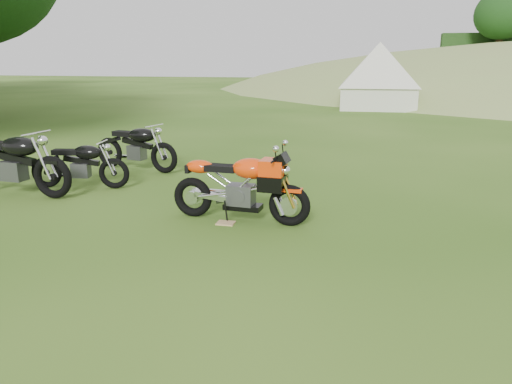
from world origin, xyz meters
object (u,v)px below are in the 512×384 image
(plywood_board, at_px, (226,223))
(vintage_moto_d, at_px, (136,146))
(vintage_moto_a, at_px, (11,161))
(sport_motorcycle, at_px, (240,181))
(vintage_moto_c, at_px, (79,163))
(tent_left, at_px, (378,77))

(plywood_board, height_order, vintage_moto_d, vintage_moto_d)
(vintage_moto_a, bearing_deg, vintage_moto_d, 67.85)
(sport_motorcycle, height_order, vintage_moto_c, sport_motorcycle)
(sport_motorcycle, relative_size, vintage_moto_a, 0.87)
(sport_motorcycle, bearing_deg, vintage_moto_a, 177.19)
(vintage_moto_c, relative_size, vintage_moto_d, 0.88)
(vintage_moto_c, bearing_deg, plywood_board, -32.87)
(tent_left, bearing_deg, plywood_board, -98.66)
(sport_motorcycle, height_order, tent_left, tent_left)
(vintage_moto_c, bearing_deg, vintage_moto_a, -150.24)
(plywood_board, distance_m, tent_left, 17.92)
(vintage_moto_c, bearing_deg, vintage_moto_d, 70.81)
(plywood_board, bearing_deg, vintage_moto_a, 170.86)
(plywood_board, bearing_deg, tent_left, 84.11)
(vintage_moto_d, distance_m, tent_left, 15.62)
(sport_motorcycle, height_order, plywood_board, sport_motorcycle)
(vintage_moto_d, bearing_deg, vintage_moto_c, -87.09)
(vintage_moto_c, height_order, tent_left, tent_left)
(sport_motorcycle, bearing_deg, vintage_moto_c, 164.26)
(vintage_moto_a, relative_size, vintage_moto_d, 1.13)
(sport_motorcycle, xyz_separation_m, vintage_moto_d, (-2.92, 2.69, -0.06))
(sport_motorcycle, distance_m, vintage_moto_c, 3.37)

